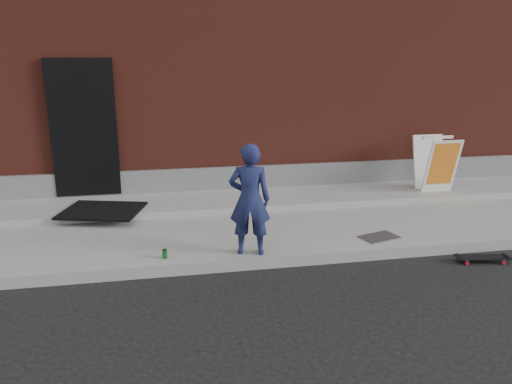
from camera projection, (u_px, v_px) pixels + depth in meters
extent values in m
plane|color=black|center=(278.00, 268.00, 6.22)|extent=(80.00, 80.00, 0.00)
cube|color=gray|center=(256.00, 224.00, 7.62)|extent=(20.00, 3.00, 0.15)
cube|color=gray|center=(246.00, 200.00, 8.44)|extent=(20.00, 1.20, 0.10)
cube|color=maroon|center=(214.00, 57.00, 12.18)|extent=(20.00, 8.00, 5.00)
cube|color=slate|center=(240.00, 177.00, 8.91)|extent=(20.00, 0.10, 0.40)
cube|color=black|center=(84.00, 128.00, 8.18)|extent=(1.05, 0.12, 2.25)
imported|color=#1B214D|center=(250.00, 200.00, 6.13)|extent=(0.57, 0.43, 1.41)
cylinder|color=red|center=(498.00, 258.00, 6.47)|extent=(0.05, 0.04, 0.05)
cylinder|color=red|center=(504.00, 263.00, 6.33)|extent=(0.05, 0.04, 0.05)
cylinder|color=red|center=(462.00, 258.00, 6.46)|extent=(0.05, 0.04, 0.05)
cylinder|color=red|center=(467.00, 263.00, 6.32)|extent=(0.05, 0.04, 0.05)
cube|color=#B7B7BC|center=(501.00, 258.00, 6.39)|extent=(0.07, 0.15, 0.02)
cube|color=#B7B7BC|center=(465.00, 258.00, 6.38)|extent=(0.07, 0.15, 0.02)
cube|color=black|center=(483.00, 257.00, 6.38)|extent=(0.70, 0.28, 0.01)
cube|color=white|center=(442.00, 166.00, 8.54)|extent=(0.58, 0.28, 0.94)
cube|color=white|center=(429.00, 161.00, 8.94)|extent=(0.58, 0.28, 0.94)
cube|color=yellow|center=(443.00, 169.00, 8.54)|extent=(0.49, 0.21, 0.75)
cube|color=white|center=(438.00, 137.00, 8.62)|extent=(0.58, 0.07, 0.05)
cylinder|color=#187926|center=(165.00, 254.00, 6.13)|extent=(0.08, 0.08, 0.11)
cube|color=black|center=(102.00, 211.00, 7.63)|extent=(1.36, 1.20, 0.03)
cube|color=#5C5D62|center=(379.00, 237.00, 6.83)|extent=(0.58, 0.46, 0.02)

